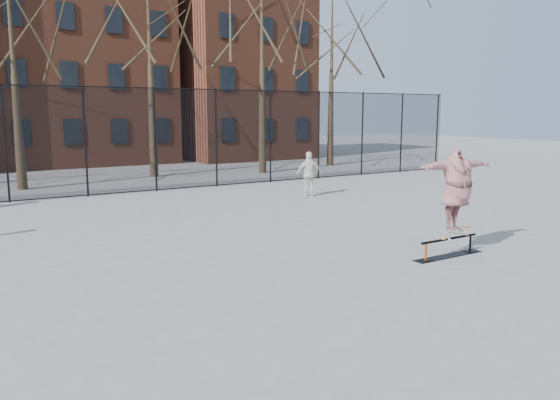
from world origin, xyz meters
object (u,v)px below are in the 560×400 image
skate_rail (449,249)px  skateboard (454,235)px  skater (457,192)px  bystander_white (309,174)px

skate_rail → skateboard: (0.16, -0.00, 0.29)m
skateboard → skate_rail: bearing=180.0°
skater → bystander_white: 8.82m
skater → bystander_white: skater is taller
skate_rail → skateboard: size_ratio=2.47×
skate_rail → bystander_white: 8.87m
skateboard → bystander_white: (2.17, 8.53, 0.36)m
skate_rail → skateboard: bearing=-0.0°
skate_rail → bystander_white: size_ratio=1.14×
skate_rail → skater: size_ratio=0.87×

